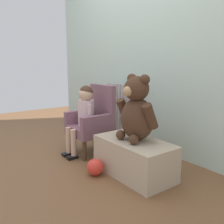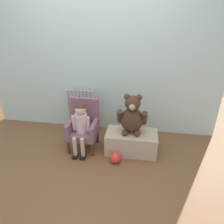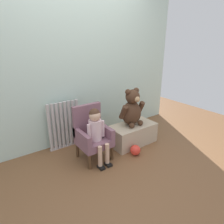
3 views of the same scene
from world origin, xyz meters
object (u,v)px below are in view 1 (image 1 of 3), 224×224
at_px(radiator, 118,112).
at_px(child_armchair, 94,121).
at_px(large_teddy_bear, 137,112).
at_px(child_figure, 84,110).
at_px(toy_ball, 95,167).
at_px(low_bench, 134,158).

xyz_separation_m(radiator, child_armchair, (0.19, -0.49, -0.00)).
bearing_deg(large_teddy_bear, child_figure, -170.88).
xyz_separation_m(child_armchair, toy_ball, (0.52, -0.32, -0.28)).
xyz_separation_m(child_armchair, low_bench, (0.71, -0.03, -0.20)).
relative_size(child_figure, toy_ball, 5.06).
bearing_deg(low_bench, child_armchair, 177.42).
distance_m(child_armchair, large_teddy_bear, 0.73).
bearing_deg(low_bench, child_figure, -173.22).
xyz_separation_m(radiator, toy_ball, (0.71, -0.80, -0.28)).
relative_size(radiator, toy_ball, 4.89).
bearing_deg(child_figure, low_bench, 6.78).
distance_m(radiator, child_figure, 0.65).
bearing_deg(radiator, child_figure, -72.47).
distance_m(child_figure, toy_ball, 0.69).
xyz_separation_m(low_bench, large_teddy_bear, (-0.01, 0.03, 0.41)).
bearing_deg(child_figure, large_teddy_bear, 9.12).
distance_m(child_armchair, toy_ball, 0.67).
xyz_separation_m(child_figure, low_bench, (0.71, 0.08, -0.33)).
bearing_deg(large_teddy_bear, toy_ball, -120.55).
height_order(radiator, large_teddy_bear, large_teddy_bear).
height_order(low_bench, toy_ball, low_bench).
xyz_separation_m(large_teddy_bear, toy_ball, (-0.18, -0.31, -0.49)).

